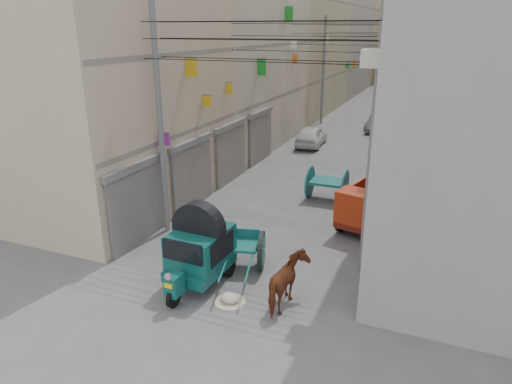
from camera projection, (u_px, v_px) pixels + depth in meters
The scene contains 18 objects.
ground at pixel (158, 355), 10.54m from camera, with size 140.00×140.00×0.00m, color #4C4C4F.
building_row_left at pixel (294, 36), 40.87m from camera, with size 8.00×62.00×14.00m.
building_row_right at pixel (492, 37), 35.10m from camera, with size 8.00×62.00×14.00m.
end_cap_building at pixel (416, 32), 65.66m from camera, with size 22.00×10.00×13.00m, color #A09A7E.
shutters_left at pixel (213, 161), 20.46m from camera, with size 0.18×14.40×2.88m.
signboards at pixel (353, 91), 28.19m from camera, with size 8.22×40.52×5.67m.
ac_units at pixel (393, 16), 13.36m from camera, with size 0.70×6.55×3.35m.
utility_poles at pixel (337, 91), 23.95m from camera, with size 7.40×22.20×8.00m.
overhead_cables at pixel (327, 36), 20.75m from camera, with size 7.40×22.52×1.12m.
auto_rickshaw at pixel (200, 248), 13.18m from camera, with size 1.63×2.76×1.93m.
tonga_cart at pixel (243, 249), 14.16m from camera, with size 1.74×2.93×1.25m.
mini_truck at pixel (364, 209), 16.81m from camera, with size 2.03×3.27×1.71m.
second_cart at pixel (327, 183), 19.79m from camera, with size 1.64×1.45×1.44m.
feed_sack at pixel (230, 298), 12.52m from camera, with size 0.53×0.42×0.27m, color beige.
horse at pixel (288, 283), 12.12m from camera, with size 0.78×1.71×1.45m, color brown.
distant_car_white at pixel (312, 136), 29.02m from camera, with size 1.52×3.77×1.28m, color silver.
distant_car_grey at pixel (380, 122), 33.19m from camera, with size 1.35×3.87×1.27m, color #545957.
distant_car_green at pixel (389, 95), 46.72m from camera, with size 1.80×4.42×1.28m, color #1F5C36.
Camera 1 is at (5.42, -7.10, 7.12)m, focal length 32.00 mm.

